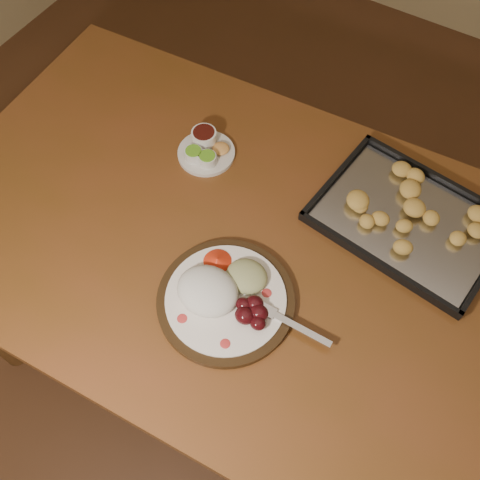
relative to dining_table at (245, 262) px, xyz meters
The scene contains 5 objects.
ground 0.67m from the dining_table, ahead, with size 4.00×4.00×0.00m, color #52301C.
dining_table is the anchor object (origin of this frame).
dinner_plate 0.19m from the dining_table, 76.56° to the right, with size 0.38×0.29×0.07m.
condiment_saucer 0.30m from the dining_table, 142.26° to the left, with size 0.14×0.14×0.05m.
baking_tray 0.39m from the dining_table, 38.96° to the left, with size 0.44×0.35×0.04m.
Camera 1 is at (0.14, -0.52, 1.79)m, focal length 40.00 mm.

